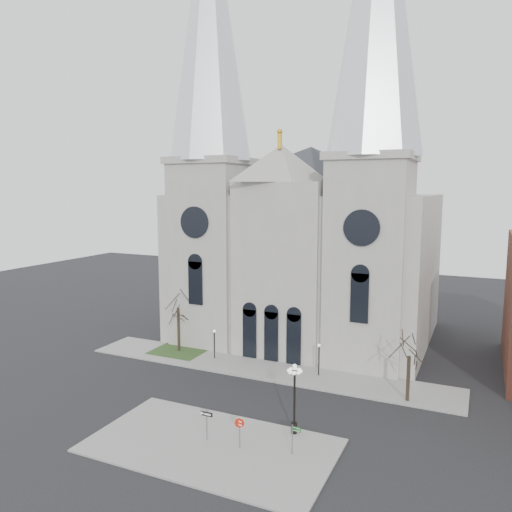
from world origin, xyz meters
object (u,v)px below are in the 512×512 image
at_px(globe_lamp, 294,390).
at_px(street_name_sign, 293,437).
at_px(one_way_sign, 207,420).
at_px(stop_sign, 240,426).

xyz_separation_m(globe_lamp, street_name_sign, (1.02, -2.94, -2.17)).
relative_size(one_way_sign, street_name_sign, 1.06).
height_order(stop_sign, globe_lamp, globe_lamp).
distance_m(stop_sign, street_name_sign, 3.91).
xyz_separation_m(stop_sign, one_way_sign, (-2.78, 0.07, -0.15)).
bearing_deg(street_name_sign, globe_lamp, 111.31).
bearing_deg(globe_lamp, stop_sign, -126.38).
height_order(globe_lamp, street_name_sign, globe_lamp).
bearing_deg(stop_sign, street_name_sign, 22.43).
bearing_deg(stop_sign, one_way_sign, -171.26).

